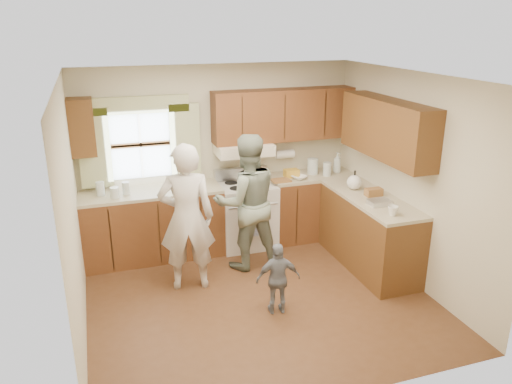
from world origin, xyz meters
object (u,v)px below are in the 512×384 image
object	(u,v)px
stove	(246,214)
woman_left	(187,218)
child	(278,279)
woman_right	(247,202)

from	to	relation	value
stove	woman_left	xyz separation A→B (m)	(-1.00, -0.91, 0.42)
stove	child	size ratio (longest dim) A/B	1.31
woman_right	woman_left	bearing A→B (deg)	20.81
woman_right	child	bearing A→B (deg)	90.17
stove	woman_right	bearing A→B (deg)	-106.30
woman_right	child	xyz separation A→B (m)	(-0.02, -1.16, -0.47)
woman_left	woman_right	world-z (taller)	woman_left
stove	woman_left	bearing A→B (deg)	-137.62
stove	child	distance (m)	1.79
child	stove	bearing A→B (deg)	-87.60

